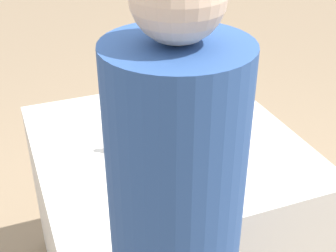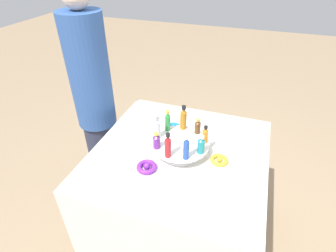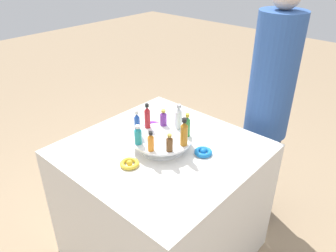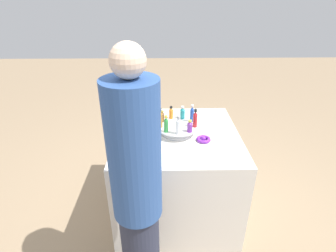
% 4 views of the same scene
% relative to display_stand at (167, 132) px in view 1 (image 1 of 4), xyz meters
% --- Properties ---
extents(party_table, '(0.96, 0.96, 0.77)m').
position_rel_display_stand_xyz_m(party_table, '(0.00, 0.00, -0.43)').
color(party_table, silver).
rests_on(party_table, ground_plane).
extents(display_stand, '(0.33, 0.33, 0.07)m').
position_rel_display_stand_xyz_m(display_stand, '(0.00, 0.00, 0.00)').
color(display_stand, white).
rests_on(display_stand, party_table).
extents(bottle_brown, '(0.03, 0.03, 0.09)m').
position_rel_display_stand_xyz_m(bottle_brown, '(0.07, 0.12, 0.07)').
color(bottle_brown, brown).
rests_on(bottle_brown, display_stand).
extents(bottle_amber, '(0.04, 0.04, 0.15)m').
position_rel_display_stand_xyz_m(bottle_amber, '(-0.02, 0.13, 0.10)').
color(bottle_amber, '#AD6B19').
rests_on(bottle_amber, display_stand).
extents(bottle_green, '(0.03, 0.03, 0.13)m').
position_rel_display_stand_xyz_m(bottle_green, '(-0.10, 0.09, 0.09)').
color(bottle_green, '#288438').
rests_on(bottle_green, display_stand).
extents(bottle_clear, '(0.04, 0.04, 0.14)m').
position_rel_display_stand_xyz_m(bottle_clear, '(-0.13, 0.00, 0.09)').
color(bottle_clear, silver).
rests_on(bottle_clear, display_stand).
extents(bottle_purple, '(0.04, 0.04, 0.10)m').
position_rel_display_stand_xyz_m(bottle_purple, '(-0.10, -0.09, 0.07)').
color(bottle_purple, '#702D93').
rests_on(bottle_purple, display_stand).
extents(bottle_red, '(0.03, 0.03, 0.15)m').
position_rel_display_stand_xyz_m(bottle_red, '(-0.02, -0.13, 0.09)').
color(bottle_red, '#B21E23').
rests_on(bottle_red, display_stand).
extents(bottle_blue, '(0.03, 0.03, 0.14)m').
position_rel_display_stand_xyz_m(bottle_blue, '(0.07, -0.12, 0.09)').
color(bottle_blue, '#234CAD').
rests_on(bottle_blue, display_stand).
extents(bottle_teal, '(0.04, 0.04, 0.11)m').
position_rel_display_stand_xyz_m(bottle_teal, '(0.13, -0.05, 0.08)').
color(bottle_teal, teal).
rests_on(bottle_teal, display_stand).
extents(bottle_orange, '(0.03, 0.03, 0.11)m').
position_rel_display_stand_xyz_m(bottle_orange, '(0.13, 0.04, 0.08)').
color(bottle_orange, orange).
rests_on(bottle_orange, display_stand).
extents(ribbon_bow_gold, '(0.10, 0.10, 0.03)m').
position_rel_display_stand_xyz_m(ribbon_bow_gold, '(0.23, -0.01, -0.03)').
color(ribbon_bow_gold, gold).
rests_on(ribbon_bow_gold, party_table).
extents(ribbon_bow_blue, '(0.10, 0.10, 0.03)m').
position_rel_display_stand_xyz_m(ribbon_bow_blue, '(-0.10, 0.20, -0.03)').
color(ribbon_bow_blue, blue).
rests_on(ribbon_bow_blue, party_table).
extents(ribbon_bow_purple, '(0.11, 0.11, 0.04)m').
position_rel_display_stand_xyz_m(ribbon_bow_purple, '(-0.12, -0.19, -0.03)').
color(ribbon_bow_purple, purple).
rests_on(ribbon_bow_purple, party_table).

